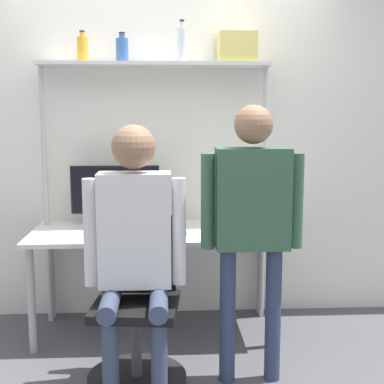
{
  "coord_description": "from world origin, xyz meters",
  "views": [
    {
      "loc": [
        0.06,
        -3.23,
        1.53
      ],
      "look_at": [
        0.22,
        -0.18,
        1.07
      ],
      "focal_mm": 50.0,
      "sensor_mm": 36.0,
      "label": 1
    }
  ],
  "objects_px": {
    "monitor": "(115,193)",
    "bottle_blue": "(122,50)",
    "office_chair": "(137,333)",
    "cell_phone": "(181,232)",
    "storage_box": "(237,48)",
    "bottle_amber": "(82,49)",
    "laptop": "(147,224)",
    "person_seated": "(135,234)",
    "person_standing": "(252,210)",
    "bottle_clear": "(182,44)"
  },
  "relations": [
    {
      "from": "laptop",
      "to": "person_standing",
      "type": "bearing_deg",
      "value": -47.16
    },
    {
      "from": "person_seated",
      "to": "bottle_blue",
      "type": "distance_m",
      "value": 1.48
    },
    {
      "from": "cell_phone",
      "to": "storage_box",
      "type": "relative_size",
      "value": 0.57
    },
    {
      "from": "laptop",
      "to": "cell_phone",
      "type": "distance_m",
      "value": 0.24
    },
    {
      "from": "monitor",
      "to": "bottle_blue",
      "type": "relative_size",
      "value": 3.09
    },
    {
      "from": "storage_box",
      "to": "bottle_clear",
      "type": "bearing_deg",
      "value": 180.0
    },
    {
      "from": "monitor",
      "to": "person_standing",
      "type": "bearing_deg",
      "value": -47.78
    },
    {
      "from": "office_chair",
      "to": "bottle_amber",
      "type": "distance_m",
      "value": 1.96
    },
    {
      "from": "cell_phone",
      "to": "office_chair",
      "type": "relative_size",
      "value": 0.16
    },
    {
      "from": "office_chair",
      "to": "person_standing",
      "type": "relative_size",
      "value": 0.6
    },
    {
      "from": "office_chair",
      "to": "cell_phone",
      "type": "bearing_deg",
      "value": 67.12
    },
    {
      "from": "cell_phone",
      "to": "person_standing",
      "type": "height_order",
      "value": "person_standing"
    },
    {
      "from": "monitor",
      "to": "bottle_amber",
      "type": "relative_size",
      "value": 2.97
    },
    {
      "from": "person_seated",
      "to": "bottle_amber",
      "type": "distance_m",
      "value": 1.53
    },
    {
      "from": "person_standing",
      "to": "bottle_blue",
      "type": "relative_size",
      "value": 7.7
    },
    {
      "from": "cell_phone",
      "to": "monitor",
      "type": "bearing_deg",
      "value": 150.37
    },
    {
      "from": "person_seated",
      "to": "person_standing",
      "type": "xyz_separation_m",
      "value": [
        0.65,
        0.03,
        0.12
      ]
    },
    {
      "from": "laptop",
      "to": "storage_box",
      "type": "xyz_separation_m",
      "value": [
        0.64,
        0.31,
        1.19
      ]
    },
    {
      "from": "laptop",
      "to": "office_chair",
      "type": "xyz_separation_m",
      "value": [
        -0.04,
        -0.64,
        -0.5
      ]
    },
    {
      "from": "person_standing",
      "to": "bottle_blue",
      "type": "distance_m",
      "value": 1.56
    },
    {
      "from": "laptop",
      "to": "bottle_amber",
      "type": "height_order",
      "value": "bottle_amber"
    },
    {
      "from": "office_chair",
      "to": "person_standing",
      "type": "height_order",
      "value": "person_standing"
    },
    {
      "from": "laptop",
      "to": "bottle_blue",
      "type": "bearing_deg",
      "value": 118.18
    },
    {
      "from": "monitor",
      "to": "storage_box",
      "type": "bearing_deg",
      "value": 2.63
    },
    {
      "from": "cell_phone",
      "to": "bottle_amber",
      "type": "bearing_deg",
      "value": 155.68
    },
    {
      "from": "bottle_blue",
      "to": "storage_box",
      "type": "relative_size",
      "value": 0.78
    },
    {
      "from": "office_chair",
      "to": "bottle_amber",
      "type": "relative_size",
      "value": 4.43
    },
    {
      "from": "person_standing",
      "to": "bottle_clear",
      "type": "distance_m",
      "value": 1.43
    },
    {
      "from": "monitor",
      "to": "storage_box",
      "type": "height_order",
      "value": "storage_box"
    },
    {
      "from": "office_chair",
      "to": "bottle_blue",
      "type": "distance_m",
      "value": 1.92
    },
    {
      "from": "person_standing",
      "to": "bottle_blue",
      "type": "xyz_separation_m",
      "value": [
        -0.77,
        0.96,
        0.96
      ]
    },
    {
      "from": "cell_phone",
      "to": "laptop",
      "type": "bearing_deg",
      "value": -178.81
    },
    {
      "from": "monitor",
      "to": "cell_phone",
      "type": "xyz_separation_m",
      "value": [
        0.46,
        -0.26,
        -0.23
      ]
    },
    {
      "from": "monitor",
      "to": "bottle_blue",
      "type": "xyz_separation_m",
      "value": [
        0.07,
        0.04,
        1.0
      ]
    },
    {
      "from": "person_seated",
      "to": "bottle_blue",
      "type": "relative_size",
      "value": 7.18
    },
    {
      "from": "bottle_blue",
      "to": "storage_box",
      "type": "height_order",
      "value": "storage_box"
    },
    {
      "from": "bottle_amber",
      "to": "storage_box",
      "type": "relative_size",
      "value": 0.81
    },
    {
      "from": "person_seated",
      "to": "bottle_amber",
      "type": "xyz_separation_m",
      "value": [
        -0.39,
        0.99,
        1.09
      ]
    },
    {
      "from": "laptop",
      "to": "person_seated",
      "type": "distance_m",
      "value": 0.69
    },
    {
      "from": "cell_phone",
      "to": "person_standing",
      "type": "distance_m",
      "value": 0.8
    },
    {
      "from": "bottle_blue",
      "to": "bottle_clear",
      "type": "bearing_deg",
      "value": 0.0
    },
    {
      "from": "office_chair",
      "to": "person_seated",
      "type": "distance_m",
      "value": 0.58
    },
    {
      "from": "office_chair",
      "to": "bottle_blue",
      "type": "xyz_separation_m",
      "value": [
        -0.13,
        0.95,
        1.67
      ]
    },
    {
      "from": "monitor",
      "to": "storage_box",
      "type": "distance_m",
      "value": 1.34
    },
    {
      "from": "cell_phone",
      "to": "office_chair",
      "type": "bearing_deg",
      "value": -112.88
    },
    {
      "from": "monitor",
      "to": "laptop",
      "type": "height_order",
      "value": "monitor"
    },
    {
      "from": "cell_phone",
      "to": "bottle_blue",
      "type": "bearing_deg",
      "value": 142.67
    },
    {
      "from": "monitor",
      "to": "bottle_clear",
      "type": "distance_m",
      "value": 1.15
    },
    {
      "from": "laptop",
      "to": "cell_phone",
      "type": "xyz_separation_m",
      "value": [
        0.23,
        0.0,
        -0.06
      ]
    },
    {
      "from": "laptop",
      "to": "bottle_amber",
      "type": "distance_m",
      "value": 1.29
    }
  ]
}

